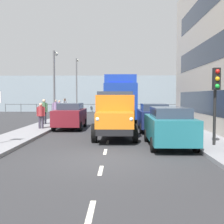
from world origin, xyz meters
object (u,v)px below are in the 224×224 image
(lorry_cargo_blue, at_px, (120,97))
(lamp_post_promenade, at_px, (55,79))
(car_maroon_oppositeside_0, at_px, (70,116))
(traffic_light_near, at_px, (216,89))
(pedestrian_by_lamp, at_px, (55,108))
(pedestrian_near_railing, at_px, (65,107))
(pedestrian_strolling, at_px, (44,109))
(pedestrian_in_dark_coat, at_px, (59,107))
(pedestrian_couple_a, at_px, (41,114))
(car_teal_kerbside_near, at_px, (169,126))
(car_navy_kerbside_1, at_px, (153,117))
(truck_vintage_orange, at_px, (115,116))
(lamp_post_far, at_px, (77,81))

(lorry_cargo_blue, height_order, lamp_post_promenade, lamp_post_promenade)
(car_maroon_oppositeside_0, height_order, traffic_light_near, traffic_light_near)
(pedestrian_by_lamp, height_order, pedestrian_near_railing, pedestrian_near_railing)
(car_maroon_oppositeside_0, height_order, pedestrian_strolling, pedestrian_strolling)
(lorry_cargo_blue, relative_size, pedestrian_strolling, 4.54)
(pedestrian_in_dark_coat, bearing_deg, car_maroon_oppositeside_0, 106.49)
(pedestrian_couple_a, relative_size, pedestrian_near_railing, 0.88)
(pedestrian_near_railing, xyz_separation_m, traffic_light_near, (-8.81, 13.38, 1.24))
(car_teal_kerbside_near, bearing_deg, car_navy_kerbside_1, -90.00)
(truck_vintage_orange, distance_m, lamp_post_promenade, 10.70)
(car_maroon_oppositeside_0, bearing_deg, traffic_light_near, 135.83)
(lamp_post_promenade, bearing_deg, pedestrian_couple_a, 94.28)
(pedestrian_in_dark_coat, xyz_separation_m, lamp_post_promenade, (-0.40, 3.65, 2.54))
(pedestrian_by_lamp, bearing_deg, car_maroon_oppositeside_0, 113.44)
(pedestrian_by_lamp, relative_size, traffic_light_near, 0.55)
(car_navy_kerbside_1, bearing_deg, lamp_post_far, -66.51)
(car_navy_kerbside_1, height_order, pedestrian_by_lamp, pedestrian_by_lamp)
(pedestrian_strolling, height_order, traffic_light_near, traffic_light_near)
(lamp_post_promenade, relative_size, lamp_post_far, 0.88)
(pedestrian_by_lamp, bearing_deg, lamp_post_promenade, -59.61)
(car_teal_kerbside_near, xyz_separation_m, car_navy_kerbside_1, (0.00, -5.55, 0.00))
(traffic_light_near, height_order, lamp_post_far, lamp_post_far)
(pedestrian_strolling, xyz_separation_m, pedestrian_in_dark_coat, (0.31, -6.81, -0.12))
(truck_vintage_orange, height_order, car_navy_kerbside_1, truck_vintage_orange)
(pedestrian_by_lamp, relative_size, pedestrian_in_dark_coat, 1.08)
(pedestrian_near_railing, bearing_deg, lorry_cargo_blue, 165.09)
(pedestrian_by_lamp, bearing_deg, lamp_post_far, -90.87)
(car_navy_kerbside_1, xyz_separation_m, pedestrian_couple_a, (7.09, 0.10, 0.20))
(truck_vintage_orange, height_order, pedestrian_by_lamp, truck_vintage_orange)
(car_teal_kerbside_near, distance_m, pedestrian_near_railing, 14.66)
(car_teal_kerbside_near, bearing_deg, pedestrian_in_dark_coat, -62.19)
(pedestrian_strolling, xyz_separation_m, pedestrian_near_railing, (-0.64, -4.67, 0.01))
(pedestrian_near_railing, height_order, lamp_post_promenade, lamp_post_promenade)
(lorry_cargo_blue, distance_m, pedestrian_in_dark_coat, 6.89)
(car_navy_kerbside_1, bearing_deg, car_maroon_oppositeside_0, -10.41)
(pedestrian_strolling, bearing_deg, car_navy_kerbside_1, 160.67)
(pedestrian_near_railing, bearing_deg, pedestrian_by_lamp, 73.32)
(traffic_light_near, bearing_deg, car_navy_kerbside_1, -73.18)
(car_navy_kerbside_1, height_order, pedestrian_strolling, pedestrian_strolling)
(car_teal_kerbside_near, xyz_separation_m, pedestrian_near_railing, (6.98, -12.89, 0.34))
(car_navy_kerbside_1, height_order, pedestrian_in_dark_coat, pedestrian_in_dark_coat)
(lorry_cargo_blue, bearing_deg, car_teal_kerbside_near, 100.04)
(pedestrian_strolling, relative_size, pedestrian_by_lamp, 1.03)
(car_teal_kerbside_near, height_order, pedestrian_strolling, pedestrian_strolling)
(pedestrian_couple_a, bearing_deg, pedestrian_in_dark_coat, -84.97)
(car_navy_kerbside_1, distance_m, lamp_post_promenade, 9.91)
(pedestrian_in_dark_coat, bearing_deg, truck_vintage_orange, 113.68)
(truck_vintage_orange, xyz_separation_m, pedestrian_in_dark_coat, (5.56, -12.69, -0.08))
(pedestrian_couple_a, relative_size, pedestrian_in_dark_coat, 0.99)
(pedestrian_near_railing, relative_size, pedestrian_in_dark_coat, 1.13)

